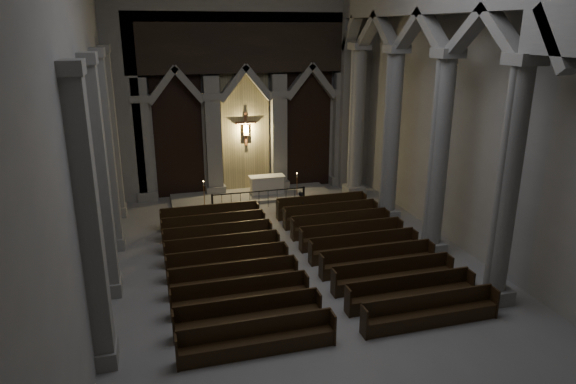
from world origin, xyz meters
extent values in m
plane|color=gray|center=(0.00, 0.00, 0.00)|extent=(24.00, 24.00, 0.00)
cube|color=#98958E|center=(0.00, 12.00, 6.00)|extent=(14.00, 0.10, 12.00)
cube|color=#98958E|center=(-7.00, 0.00, 6.00)|extent=(0.10, 24.00, 12.00)
cube|color=#98958E|center=(7.00, 0.00, 6.00)|extent=(0.10, 24.00, 12.00)
cube|color=gray|center=(-5.40, 11.50, 3.20)|extent=(0.80, 0.50, 6.40)
cube|color=gray|center=(-5.40, 11.50, 0.25)|extent=(1.05, 0.70, 0.50)
cube|color=gray|center=(-5.40, 11.50, 5.35)|extent=(1.00, 0.65, 0.35)
cube|color=gray|center=(-1.80, 11.50, 3.20)|extent=(0.80, 0.50, 6.40)
cube|color=gray|center=(-1.80, 11.50, 0.25)|extent=(1.05, 0.70, 0.50)
cube|color=gray|center=(-1.80, 11.50, 5.35)|extent=(1.00, 0.65, 0.35)
cube|color=gray|center=(1.80, 11.50, 3.20)|extent=(0.80, 0.50, 6.40)
cube|color=gray|center=(1.80, 11.50, 0.25)|extent=(1.05, 0.70, 0.50)
cube|color=gray|center=(1.80, 11.50, 5.35)|extent=(1.00, 0.65, 0.35)
cube|color=gray|center=(5.40, 11.50, 3.20)|extent=(0.80, 0.50, 6.40)
cube|color=gray|center=(5.40, 11.50, 0.25)|extent=(1.05, 0.70, 0.50)
cube|color=gray|center=(5.40, 11.50, 5.35)|extent=(1.00, 0.65, 0.35)
cube|color=black|center=(-3.60, 11.85, 3.50)|extent=(2.60, 0.15, 7.00)
cube|color=tan|center=(0.00, 11.85, 3.50)|extent=(2.60, 0.15, 7.00)
cube|color=black|center=(3.60, 11.85, 3.50)|extent=(2.60, 0.15, 7.00)
cube|color=black|center=(0.00, 11.50, 8.00)|extent=(12.00, 0.50, 3.00)
cube|color=gray|center=(-6.20, 11.50, 4.50)|extent=(1.60, 0.50, 9.00)
cube|color=gray|center=(6.20, 11.50, 4.50)|extent=(1.60, 0.50, 9.00)
plane|color=#FEDB72|center=(0.00, 11.82, 3.50)|extent=(1.50, 0.00, 1.50)
cube|color=#512D1B|center=(0.00, 11.73, 3.50)|extent=(0.13, 0.08, 1.80)
cube|color=#512D1B|center=(0.00, 11.73, 3.85)|extent=(1.10, 0.08, 0.13)
cube|color=tan|center=(0.00, 11.67, 3.45)|extent=(0.26, 0.10, 0.60)
sphere|color=tan|center=(0.00, 11.67, 3.85)|extent=(0.17, 0.17, 0.17)
cylinder|color=tan|center=(-0.26, 11.67, 3.82)|extent=(0.45, 0.08, 0.08)
cylinder|color=tan|center=(0.26, 11.67, 3.82)|extent=(0.45, 0.08, 0.08)
cube|color=gray|center=(5.50, 9.50, 0.25)|extent=(1.00, 1.00, 0.50)
cylinder|color=gray|center=(5.50, 9.50, 4.00)|extent=(0.70, 0.70, 7.50)
cube|color=gray|center=(5.50, 9.50, 7.85)|extent=(0.95, 0.95, 0.35)
cube|color=gray|center=(5.50, 5.50, 0.25)|extent=(1.00, 1.00, 0.50)
cylinder|color=gray|center=(5.50, 5.50, 4.00)|extent=(0.70, 0.70, 7.50)
cube|color=gray|center=(5.50, 5.50, 7.85)|extent=(0.95, 0.95, 0.35)
cube|color=gray|center=(5.50, 1.50, 0.25)|extent=(1.00, 1.00, 0.50)
cylinder|color=gray|center=(5.50, 1.50, 4.00)|extent=(0.70, 0.70, 7.50)
cube|color=gray|center=(5.50, 1.50, 7.85)|extent=(0.95, 0.95, 0.35)
cube|color=gray|center=(5.50, -2.50, 0.25)|extent=(1.00, 1.00, 0.50)
cylinder|color=gray|center=(5.50, -2.50, 4.00)|extent=(0.70, 0.70, 7.50)
cube|color=gray|center=(5.50, -2.50, 7.85)|extent=(0.95, 0.95, 0.35)
cube|color=gray|center=(5.50, 11.40, 4.60)|extent=(0.55, 1.20, 9.20)
cube|color=gray|center=(-6.75, 9.50, 0.25)|extent=(0.60, 1.00, 0.50)
cube|color=gray|center=(-6.75, 9.50, 4.00)|extent=(0.50, 0.80, 7.50)
cube|color=gray|center=(-6.75, 9.50, 7.85)|extent=(0.60, 1.00, 0.35)
cube|color=gray|center=(-6.75, 5.50, 0.25)|extent=(0.60, 1.00, 0.50)
cube|color=gray|center=(-6.75, 5.50, 4.00)|extent=(0.50, 0.80, 7.50)
cube|color=gray|center=(-6.75, 5.50, 7.85)|extent=(0.60, 1.00, 0.35)
cube|color=gray|center=(-6.75, 1.50, 0.25)|extent=(0.60, 1.00, 0.50)
cube|color=gray|center=(-6.75, 1.50, 4.00)|extent=(0.50, 0.80, 7.50)
cube|color=gray|center=(-6.75, 1.50, 7.85)|extent=(0.60, 1.00, 0.35)
cube|color=gray|center=(-6.75, -2.50, 0.25)|extent=(0.60, 1.00, 0.50)
cube|color=gray|center=(-6.75, -2.50, 4.00)|extent=(0.50, 0.80, 7.50)
cube|color=gray|center=(-6.75, -2.50, 7.85)|extent=(0.60, 1.00, 0.35)
cube|color=gray|center=(0.00, 10.60, 0.07)|extent=(8.50, 2.60, 0.15)
cube|color=beige|center=(0.87, 10.58, 0.61)|extent=(1.75, 0.68, 0.92)
cube|color=white|center=(0.87, 10.58, 1.09)|extent=(1.90, 0.76, 0.04)
cube|color=black|center=(0.00, 8.67, 0.90)|extent=(4.71, 0.05, 0.05)
cube|color=black|center=(-2.36, 8.67, 0.47)|extent=(0.09, 0.09, 0.94)
cube|color=black|center=(2.36, 8.67, 0.47)|extent=(0.09, 0.09, 0.94)
cylinder|color=black|center=(-1.89, 8.67, 0.44)|extent=(0.02, 0.02, 0.87)
cylinder|color=black|center=(-1.41, 8.67, 0.44)|extent=(0.02, 0.02, 0.87)
cylinder|color=black|center=(-0.94, 8.67, 0.44)|extent=(0.02, 0.02, 0.87)
cylinder|color=black|center=(-0.47, 8.67, 0.44)|extent=(0.02, 0.02, 0.87)
cylinder|color=black|center=(0.00, 8.67, 0.44)|extent=(0.02, 0.02, 0.87)
cylinder|color=black|center=(0.47, 8.67, 0.44)|extent=(0.02, 0.02, 0.87)
cylinder|color=black|center=(0.94, 8.67, 0.44)|extent=(0.02, 0.02, 0.87)
cylinder|color=black|center=(1.41, 8.67, 0.44)|extent=(0.02, 0.02, 0.87)
cylinder|color=black|center=(1.89, 8.67, 0.44)|extent=(0.02, 0.02, 0.87)
cylinder|color=#B87538|center=(-2.68, 9.17, 0.03)|extent=(0.26, 0.26, 0.05)
cylinder|color=#B87538|center=(-2.68, 9.17, 0.64)|extent=(0.04, 0.04, 1.22)
cylinder|color=#B87538|center=(-2.68, 9.17, 1.25)|extent=(0.13, 0.13, 0.02)
cylinder|color=beige|center=(-2.68, 9.17, 1.36)|extent=(0.05, 0.05, 0.21)
sphere|color=#FFBC59|center=(-2.68, 9.17, 1.49)|extent=(0.05, 0.05, 0.05)
cylinder|color=#B87538|center=(2.32, 9.76, 0.02)|extent=(0.24, 0.24, 0.05)
cylinder|color=#B87538|center=(2.32, 9.76, 0.59)|extent=(0.04, 0.04, 1.13)
cylinder|color=#B87538|center=(2.32, 9.76, 1.15)|extent=(0.12, 0.12, 0.02)
cylinder|color=beige|center=(2.32, 9.76, 1.25)|extent=(0.05, 0.05, 0.20)
sphere|color=#FFBC59|center=(2.32, 9.76, 1.37)|extent=(0.04, 0.04, 0.04)
cube|color=black|center=(-2.70, 6.81, 0.24)|extent=(4.42, 0.42, 0.47)
cube|color=black|center=(-2.70, 7.01, 0.74)|extent=(4.42, 0.07, 0.53)
cube|color=black|center=(-4.91, 6.81, 0.47)|extent=(0.06, 0.47, 0.95)
cube|color=black|center=(-0.49, 6.81, 0.47)|extent=(0.06, 0.47, 0.95)
cube|color=black|center=(2.70, 6.81, 0.24)|extent=(4.42, 0.42, 0.47)
cube|color=black|center=(2.70, 7.01, 0.74)|extent=(4.42, 0.07, 0.53)
cube|color=black|center=(0.49, 6.81, 0.47)|extent=(0.06, 0.47, 0.95)
cube|color=black|center=(4.91, 6.81, 0.47)|extent=(0.06, 0.47, 0.95)
cube|color=black|center=(-2.70, 5.55, 0.24)|extent=(4.42, 0.42, 0.47)
cube|color=black|center=(-2.70, 5.75, 0.74)|extent=(4.42, 0.07, 0.53)
cube|color=black|center=(-4.91, 5.55, 0.47)|extent=(0.06, 0.47, 0.95)
cube|color=black|center=(-0.49, 5.55, 0.47)|extent=(0.06, 0.47, 0.95)
cube|color=black|center=(2.70, 5.55, 0.24)|extent=(4.42, 0.42, 0.47)
cube|color=black|center=(2.70, 5.75, 0.74)|extent=(4.42, 0.07, 0.53)
cube|color=black|center=(0.49, 5.55, 0.47)|extent=(0.06, 0.47, 0.95)
cube|color=black|center=(4.91, 5.55, 0.47)|extent=(0.06, 0.47, 0.95)
cube|color=black|center=(-2.70, 4.29, 0.24)|extent=(4.42, 0.42, 0.47)
cube|color=black|center=(-2.70, 4.49, 0.74)|extent=(4.42, 0.07, 0.53)
cube|color=black|center=(-4.91, 4.29, 0.47)|extent=(0.06, 0.47, 0.95)
cube|color=black|center=(-0.49, 4.29, 0.47)|extent=(0.06, 0.47, 0.95)
cube|color=black|center=(2.70, 4.29, 0.24)|extent=(4.42, 0.42, 0.47)
cube|color=black|center=(2.70, 4.49, 0.74)|extent=(4.42, 0.07, 0.53)
cube|color=black|center=(0.49, 4.29, 0.47)|extent=(0.06, 0.47, 0.95)
cube|color=black|center=(4.91, 4.29, 0.47)|extent=(0.06, 0.47, 0.95)
cube|color=black|center=(-2.70, 3.03, 0.24)|extent=(4.42, 0.42, 0.47)
cube|color=black|center=(-2.70, 3.23, 0.74)|extent=(4.42, 0.07, 0.53)
cube|color=black|center=(-4.91, 3.03, 0.47)|extent=(0.06, 0.47, 0.95)
cube|color=black|center=(-0.49, 3.03, 0.47)|extent=(0.06, 0.47, 0.95)
cube|color=black|center=(2.70, 3.03, 0.24)|extent=(4.42, 0.42, 0.47)
cube|color=black|center=(2.70, 3.23, 0.74)|extent=(4.42, 0.07, 0.53)
cube|color=black|center=(0.49, 3.03, 0.47)|extent=(0.06, 0.47, 0.95)
cube|color=black|center=(4.91, 3.03, 0.47)|extent=(0.06, 0.47, 0.95)
cube|color=black|center=(-2.70, 1.77, 0.24)|extent=(4.42, 0.42, 0.47)
cube|color=black|center=(-2.70, 1.97, 0.74)|extent=(4.42, 0.07, 0.53)
cube|color=black|center=(-4.91, 1.77, 0.47)|extent=(0.06, 0.47, 0.95)
cube|color=black|center=(-0.49, 1.77, 0.47)|extent=(0.06, 0.47, 0.95)
cube|color=black|center=(2.70, 1.77, 0.24)|extent=(4.42, 0.42, 0.47)
cube|color=black|center=(2.70, 1.97, 0.74)|extent=(4.42, 0.07, 0.53)
cube|color=black|center=(0.49, 1.77, 0.47)|extent=(0.06, 0.47, 0.95)
cube|color=black|center=(4.91, 1.77, 0.47)|extent=(0.06, 0.47, 0.95)
cube|color=black|center=(-2.70, 0.51, 0.24)|extent=(4.42, 0.42, 0.47)
cube|color=black|center=(-2.70, 0.71, 0.74)|extent=(4.42, 0.07, 0.53)
cube|color=black|center=(-4.91, 0.51, 0.47)|extent=(0.06, 0.47, 0.95)
cube|color=black|center=(-0.49, 0.51, 0.47)|extent=(0.06, 0.47, 0.95)
cube|color=black|center=(2.70, 0.51, 0.24)|extent=(4.42, 0.42, 0.47)
cube|color=black|center=(2.70, 0.71, 0.74)|extent=(4.42, 0.07, 0.53)
cube|color=black|center=(0.49, 0.51, 0.47)|extent=(0.06, 0.47, 0.95)
cube|color=black|center=(4.91, 0.51, 0.47)|extent=(0.06, 0.47, 0.95)
cube|color=black|center=(-2.70, -0.75, 0.24)|extent=(4.42, 0.42, 0.47)
cube|color=black|center=(-2.70, -0.55, 0.74)|extent=(4.42, 0.07, 0.53)
cube|color=black|center=(-4.91, -0.75, 0.47)|extent=(0.06, 0.47, 0.95)
cube|color=black|center=(-0.49, -0.75, 0.47)|extent=(0.06, 0.47, 0.95)
cube|color=black|center=(2.70, -0.75, 0.24)|extent=(4.42, 0.42, 0.47)
cube|color=black|center=(2.70, -0.55, 0.74)|extent=(4.42, 0.07, 0.53)
cube|color=black|center=(0.49, -0.75, 0.47)|extent=(0.06, 0.47, 0.95)
cube|color=black|center=(4.91, -0.75, 0.47)|extent=(0.06, 0.47, 0.95)
cube|color=black|center=(-2.70, -2.01, 0.24)|extent=(4.42, 0.42, 0.47)
cube|color=black|center=(-2.70, -1.81, 0.74)|extent=(4.42, 0.07, 0.53)
cube|color=black|center=(-4.91, -2.01, 0.47)|extent=(0.06, 0.47, 0.95)
cube|color=black|center=(-0.49, -2.01, 0.47)|extent=(0.06, 0.47, 0.95)
cube|color=black|center=(2.70, -2.01, 0.24)|extent=(4.42, 0.42, 0.47)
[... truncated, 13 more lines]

